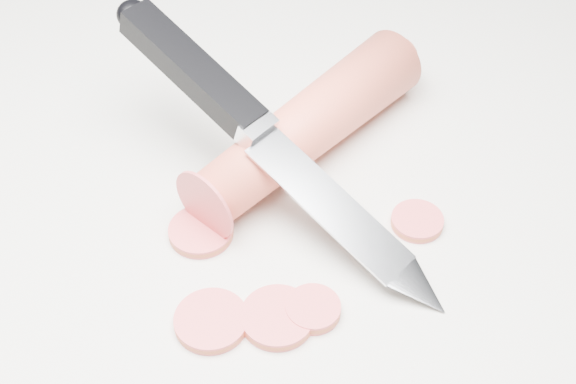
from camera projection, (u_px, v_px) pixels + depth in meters
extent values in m
plane|color=beige|center=(257.00, 242.00, 0.46)|extent=(2.40, 2.40, 0.00)
cylinder|color=#E14E38|center=(308.00, 126.00, 0.50)|extent=(0.16, 0.14, 0.04)
cylinder|color=#D64447|center=(313.00, 309.00, 0.43)|extent=(0.03, 0.03, 0.01)
cylinder|color=#D64447|center=(277.00, 317.00, 0.42)|extent=(0.04, 0.04, 0.01)
cylinder|color=#D64447|center=(211.00, 321.00, 0.42)|extent=(0.04, 0.04, 0.01)
cylinder|color=#D64447|center=(201.00, 231.00, 0.47)|extent=(0.04, 0.04, 0.01)
cylinder|color=#D64447|center=(417.00, 221.00, 0.47)|extent=(0.03, 0.03, 0.01)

